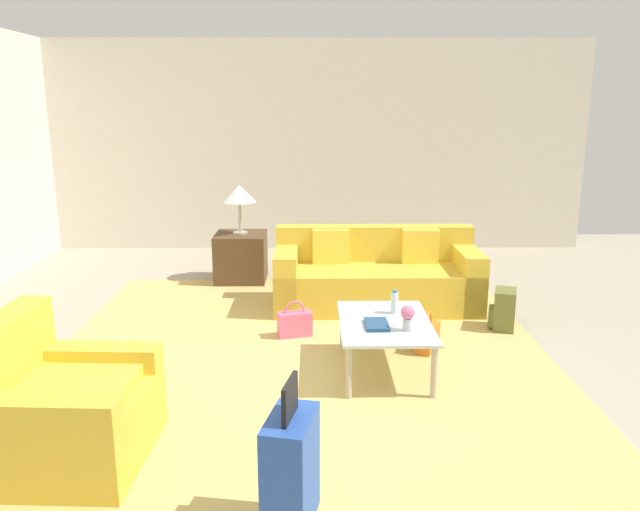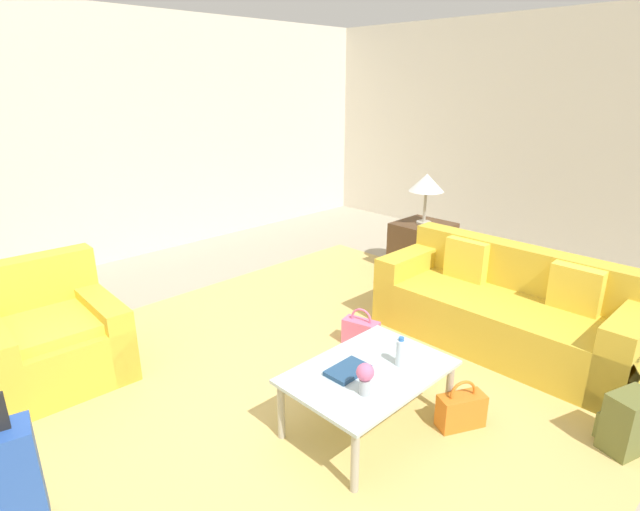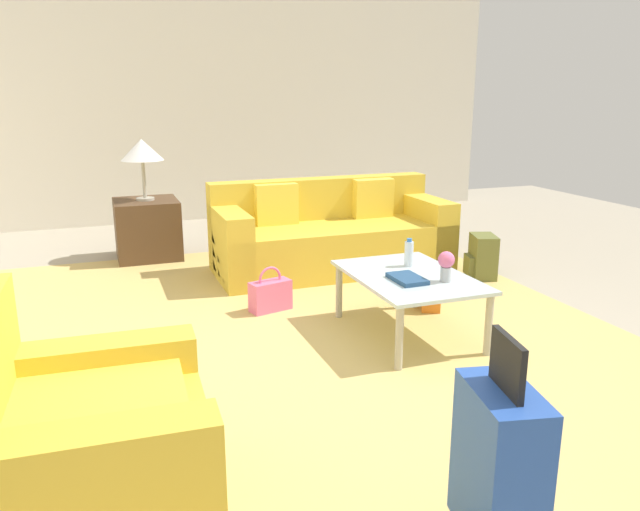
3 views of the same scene
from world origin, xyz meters
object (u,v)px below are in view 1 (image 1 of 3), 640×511
at_px(couch, 376,278).
at_px(coffee_table_book, 377,324).
at_px(water_bottle, 394,303).
at_px(suitcase_blue, 291,470).
at_px(handbag_orange, 428,337).
at_px(handbag_pink, 295,323).
at_px(side_table, 241,257).
at_px(table_lamp, 239,195).
at_px(flower_vase, 408,316).
at_px(coffee_table, 385,327).
at_px(armchair, 56,414).
at_px(backpack_olive, 504,310).

height_order(couch, coffee_table_book, couch).
bearing_deg(water_bottle, suitcase_blue, 160.02).
relative_size(couch, handbag_orange, 6.15).
xyz_separation_m(handbag_pink, handbag_orange, (-0.36, -1.21, 0.00)).
xyz_separation_m(couch, side_table, (1.01, 1.60, -0.00)).
xyz_separation_m(coffee_table_book, table_lamp, (2.92, 1.42, 0.63)).
height_order(coffee_table_book, side_table, side_table).
bearing_deg(flower_vase, suitcase_blue, 154.47).
relative_size(couch, coffee_table, 2.04).
distance_m(armchair, backpack_olive, 4.16).
relative_size(coffee_table_book, handbag_pink, 0.79).
height_order(suitcase_blue, handbag_pink, suitcase_blue).
relative_size(armchair, side_table, 1.62).
distance_m(coffee_table_book, table_lamp, 3.31).
bearing_deg(backpack_olive, water_bottle, 124.02).
xyz_separation_m(armchair, coffee_table_book, (1.18, -2.10, 0.15)).
height_order(coffee_table_book, flower_vase, flower_vase).
xyz_separation_m(armchair, water_bottle, (1.50, -2.28, 0.23)).
height_order(water_bottle, handbag_pink, water_bottle).
bearing_deg(side_table, flower_vase, -151.35).
height_order(couch, handbag_orange, couch).
height_order(side_table, handbag_pink, side_table).
bearing_deg(handbag_pink, couch, -41.52).
xyz_separation_m(flower_vase, handbag_orange, (0.67, -0.29, -0.43)).
distance_m(couch, backpack_olive, 1.43).
distance_m(armchair, side_table, 4.15).
bearing_deg(handbag_pink, water_bottle, -125.20).
xyz_separation_m(side_table, suitcase_blue, (-4.80, -0.80, 0.06)).
xyz_separation_m(couch, handbag_pink, (-0.98, 0.87, -0.17)).
height_order(water_bottle, flower_vase, flower_vase).
relative_size(flower_vase, suitcase_blue, 0.24).
bearing_deg(handbag_orange, coffee_table_book, 137.50).
bearing_deg(handbag_orange, side_table, 39.63).
distance_m(water_bottle, handbag_pink, 1.13).
bearing_deg(couch, coffee_table_book, 174.62).
xyz_separation_m(flower_vase, side_table, (3.02, 1.65, -0.26)).
bearing_deg(backpack_olive, handbag_orange, 123.08).
bearing_deg(backpack_olive, side_table, 57.22).
xyz_separation_m(table_lamp, handbag_orange, (-2.35, -1.94, -0.96)).
xyz_separation_m(couch, table_lamp, (1.01, 1.60, 0.79)).
height_order(couch, coffee_table, couch).
xyz_separation_m(coffee_table_book, handbag_orange, (0.57, -0.52, -0.33)).
height_order(couch, flower_vase, couch).
height_order(handbag_pink, backpack_olive, backpack_olive).
xyz_separation_m(water_bottle, handbag_pink, (0.61, 0.87, -0.40)).
relative_size(side_table, handbag_orange, 1.74).
bearing_deg(coffee_table_book, handbag_pink, 35.39).
xyz_separation_m(water_bottle, handbag_orange, (0.25, -0.34, -0.40)).
bearing_deg(handbag_pink, table_lamp, 20.25).
distance_m(side_table, handbag_orange, 3.05).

